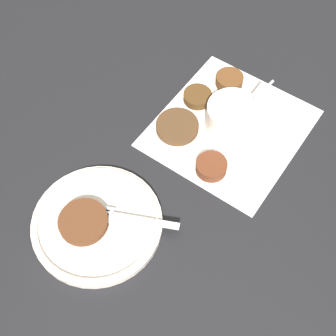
% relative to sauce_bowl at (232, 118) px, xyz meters
% --- Properties ---
extents(ground_plane, '(4.00, 4.00, 0.00)m').
position_rel_sauce_bowl_xyz_m(ground_plane, '(0.01, 0.01, -0.03)').
color(ground_plane, black).
extents(napkin, '(0.32, 0.30, 0.00)m').
position_rel_sauce_bowl_xyz_m(napkin, '(-0.00, 0.00, -0.03)').
color(napkin, white).
rests_on(napkin, ground_plane).
extents(sauce_bowl, '(0.12, 0.10, 0.11)m').
position_rel_sauce_bowl_xyz_m(sauce_bowl, '(0.00, 0.00, 0.00)').
color(sauce_bowl, silver).
rests_on(sauce_bowl, napkin).
extents(fritter_0, '(0.06, 0.06, 0.02)m').
position_rel_sauce_bowl_xyz_m(fritter_0, '(0.09, 0.07, -0.02)').
color(fritter_0, '#573419').
rests_on(fritter_0, napkin).
extents(fritter_1, '(0.08, 0.08, 0.01)m').
position_rel_sauce_bowl_xyz_m(fritter_1, '(-0.07, 0.07, -0.02)').
color(fritter_1, '#472F1B').
rests_on(fritter_1, napkin).
extents(fritter_2, '(0.06, 0.06, 0.02)m').
position_rel_sauce_bowl_xyz_m(fritter_2, '(-0.10, -0.03, -0.02)').
color(fritter_2, '#572C19').
rests_on(fritter_2, napkin).
extents(fritter_3, '(0.06, 0.06, 0.02)m').
position_rel_sauce_bowl_xyz_m(fritter_3, '(0.01, 0.09, -0.02)').
color(fritter_3, '#482F16').
rests_on(fritter_3, napkin).
extents(serving_plate, '(0.23, 0.23, 0.02)m').
position_rel_sauce_bowl_xyz_m(serving_plate, '(-0.32, 0.04, -0.02)').
color(serving_plate, silver).
rests_on(serving_plate, ground_plane).
extents(fritter_on_plate, '(0.08, 0.08, 0.01)m').
position_rel_sauce_bowl_xyz_m(fritter_on_plate, '(-0.34, 0.05, -0.00)').
color(fritter_on_plate, '#512D19').
rests_on(fritter_on_plate, serving_plate).
extents(fork, '(0.11, 0.17, 0.00)m').
position_rel_sauce_bowl_xyz_m(fork, '(-0.29, 0.02, -0.01)').
color(fork, silver).
rests_on(fork, serving_plate).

